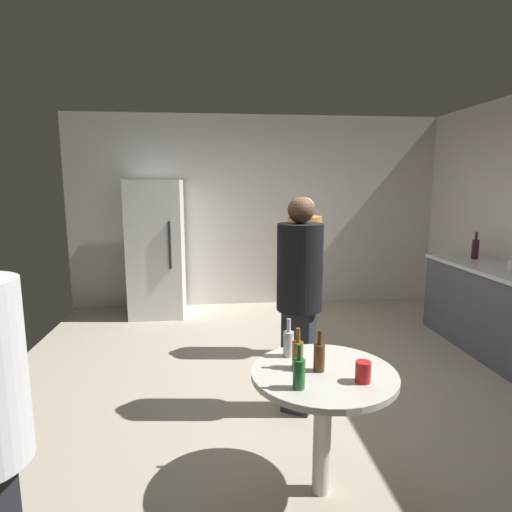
{
  "coord_description": "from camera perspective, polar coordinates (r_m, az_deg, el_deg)",
  "views": [
    {
      "loc": [
        -0.62,
        -3.45,
        1.74
      ],
      "look_at": [
        -0.27,
        0.17,
        1.12
      ],
      "focal_mm": 29.68,
      "sensor_mm": 36.0,
      "label": 1
    }
  ],
  "objects": [
    {
      "name": "beer_bottle_amber",
      "position": [
        2.42,
        5.64,
        -12.94
      ],
      "size": [
        0.06,
        0.06,
        0.23
      ],
      "color": "#8C5919",
      "rests_on": "foreground_table"
    },
    {
      "name": "person_in_orange_shirt",
      "position": [
        4.29,
        6.45,
        -1.14
      ],
      "size": [
        0.35,
        0.35,
        1.62
      ],
      "rotation": [
        0.0,
        0.0,
        -1.61
      ],
      "color": "#2D2D38",
      "rests_on": "ground_plane"
    },
    {
      "name": "refrigerator",
      "position": [
        5.77,
        -13.26,
        0.98
      ],
      "size": [
        0.7,
        0.68,
        1.8
      ],
      "color": "white",
      "rests_on": "ground_plane"
    },
    {
      "name": "beer_bottle_brown",
      "position": [
        2.39,
        8.52,
        -13.21
      ],
      "size": [
        0.06,
        0.06,
        0.23
      ],
      "color": "#593314",
      "rests_on": "foreground_table"
    },
    {
      "name": "plastic_cup_red",
      "position": [
        2.32,
        14.23,
        -14.9
      ],
      "size": [
        0.08,
        0.08,
        0.11
      ],
      "primitive_type": "cylinder",
      "color": "red",
      "rests_on": "foreground_table"
    },
    {
      "name": "kitchen_counter",
      "position": [
        5.16,
        29.07,
        -6.11
      ],
      "size": [
        0.64,
        1.69,
        0.9
      ],
      "color": "#4C515B",
      "rests_on": "ground_plane"
    },
    {
      "name": "wall_back",
      "position": [
        6.13,
        0.21,
        5.97
      ],
      "size": [
        5.32,
        0.06,
        2.7
      ],
      "primitive_type": "cube",
      "color": "silver",
      "rests_on": "ground_plane"
    },
    {
      "name": "beer_bottle_green",
      "position": [
        2.19,
        5.82,
        -15.35
      ],
      "size": [
        0.06,
        0.06,
        0.23
      ],
      "color": "#26662D",
      "rests_on": "foreground_table"
    },
    {
      "name": "person_in_black_shirt",
      "position": [
        3.18,
        5.89,
        -4.53
      ],
      "size": [
        0.47,
        0.47,
        1.66
      ],
      "rotation": [
        0.0,
        0.0,
        -2.12
      ],
      "color": "#2D2D38",
      "rests_on": "ground_plane"
    },
    {
      "name": "wine_bottle_on_counter",
      "position": [
        5.44,
        27.45,
        0.9
      ],
      "size": [
        0.08,
        0.08,
        0.31
      ],
      "color": "#3F141E",
      "rests_on": "kitchen_counter"
    },
    {
      "name": "beer_bottle_clear",
      "position": [
        2.56,
        4.4,
        -11.57
      ],
      "size": [
        0.06,
        0.06,
        0.23
      ],
      "color": "silver",
      "rests_on": "foreground_table"
    },
    {
      "name": "foreground_table",
      "position": [
        2.47,
        9.07,
        -17.28
      ],
      "size": [
        0.8,
        0.8,
        0.73
      ],
      "color": "beige",
      "rests_on": "ground_plane"
    },
    {
      "name": "ground_plane",
      "position": [
        3.94,
        4.28,
        -17.45
      ],
      "size": [
        5.2,
        5.2,
        0.1
      ],
      "primitive_type": "cube",
      "color": "#B2A893"
    }
  ]
}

